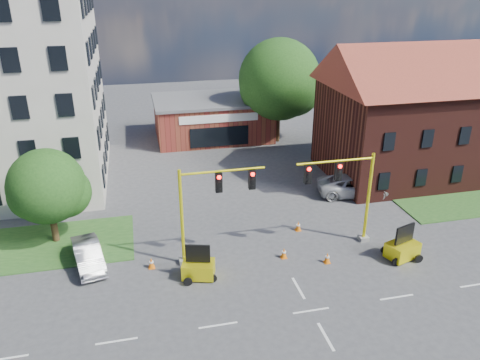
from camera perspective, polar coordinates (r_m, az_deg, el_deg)
The scene contains 16 objects.
ground at distance 25.92m, azimuth 8.66°, elevation -15.47°, with size 120.00×120.00×0.00m, color #414144.
lane_markings at distance 23.86m, azimuth 11.40°, elevation -19.78°, with size 60.00×36.00×0.01m, color white, non-canonical shape.
brick_shop at distance 51.14m, azimuth -3.39°, elevation 7.59°, with size 12.40×8.40×4.30m.
townhouse_row at distance 44.50m, azimuth 23.69°, elevation 8.25°, with size 21.00×11.00×11.50m.
tree_large at distance 49.02m, azimuth 5.27°, elevation 11.81°, with size 8.73×8.31×10.73m.
tree_nw_front at distance 32.10m, azimuth -22.00°, elevation -0.90°, with size 5.08×4.84×6.44m.
signal_mast_west at distance 27.68m, azimuth -3.80°, elevation -2.85°, with size 5.30×0.60×6.20m.
signal_mast_east at distance 30.13m, azimuth 12.76°, elevation -1.12°, with size 5.30×0.60×6.20m.
trailer_west at distance 27.76m, azimuth -5.09°, elevation -10.62°, with size 2.10×1.68×2.09m.
trailer_east at distance 31.05m, azimuth 19.19°, elevation -7.88°, with size 2.26×1.85×2.22m.
cone_a at distance 29.12m, azimuth -10.75°, elevation -9.93°, with size 0.40×0.40×0.70m.
cone_b at distance 29.69m, azimuth 5.37°, elevation -8.86°, with size 0.40×0.40×0.70m.
cone_c at distance 29.59m, azimuth 10.59°, elevation -9.32°, with size 0.40×0.40×0.70m.
cone_d at distance 32.78m, azimuth 7.11°, elevation -5.59°, with size 0.40×0.40×0.70m.
pickup_white at distance 38.60m, azimuth 13.79°, elevation -0.65°, with size 2.71×5.89×1.64m, color silver.
sedan_silver_front at distance 30.11m, azimuth -18.03°, elevation -8.70°, with size 1.52×4.37×1.44m, color #97989E.
Camera 1 is at (-8.14, -18.51, 16.21)m, focal length 35.00 mm.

